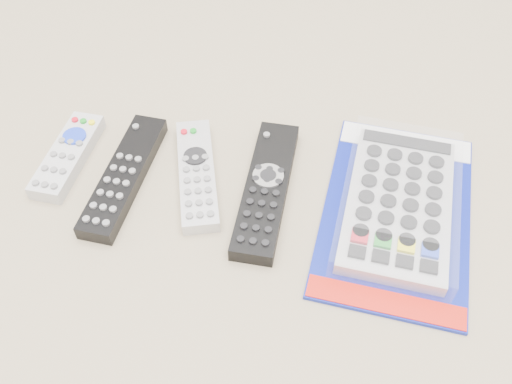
# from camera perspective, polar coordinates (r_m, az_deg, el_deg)

# --- Properties ---
(remote_small_grey) EXTENTS (0.06, 0.15, 0.02)m
(remote_small_grey) POSITION_cam_1_polar(r_m,az_deg,el_deg) (0.80, -18.32, 3.49)
(remote_small_grey) COLOR #B2B2B4
(remote_small_grey) RESTS_ON ground
(remote_slim_black) EXTENTS (0.07, 0.21, 0.02)m
(remote_slim_black) POSITION_cam_1_polar(r_m,az_deg,el_deg) (0.75, -13.05, 1.60)
(remote_slim_black) COLOR black
(remote_slim_black) RESTS_ON ground
(remote_silver_dvd) EXTENTS (0.08, 0.19, 0.02)m
(remote_silver_dvd) POSITION_cam_1_polar(r_m,az_deg,el_deg) (0.74, -5.93, 1.81)
(remote_silver_dvd) COLOR #BCBCC0
(remote_silver_dvd) RESTS_ON ground
(remote_large_black) EXTENTS (0.07, 0.22, 0.02)m
(remote_large_black) POSITION_cam_1_polar(r_m,az_deg,el_deg) (0.72, 1.04, 0.33)
(remote_large_black) COLOR black
(remote_large_black) RESTS_ON ground
(jumbo_remote_packaged) EXTENTS (0.22, 0.32, 0.04)m
(jumbo_remote_packaged) POSITION_cam_1_polar(r_m,az_deg,el_deg) (0.72, 14.09, -1.04)
(jumbo_remote_packaged) COLOR #0D1A8F
(jumbo_remote_packaged) RESTS_ON ground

